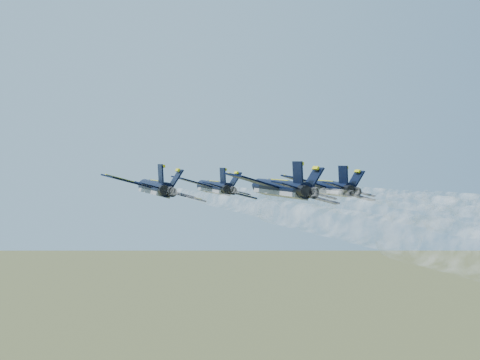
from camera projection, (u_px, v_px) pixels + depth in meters
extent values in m
cylinder|color=black|center=(214.00, 187.00, 101.48)|extent=(4.11, 14.10, 2.18)
cone|color=black|center=(200.00, 187.00, 109.37)|extent=(2.54, 3.01, 2.18)
ellipsoid|color=black|center=(209.00, 183.00, 104.91)|extent=(1.55, 2.67, 1.09)
cube|color=gray|center=(213.00, 191.00, 101.42)|extent=(3.38, 12.61, 0.85)
cube|color=black|center=(194.00, 182.00, 99.56)|extent=(6.82, 5.63, 1.71)
cube|color=yellow|center=(191.00, 181.00, 101.26)|extent=(5.36, 2.87, 1.71)
cube|color=black|center=(238.00, 194.00, 101.79)|extent=(6.44, 4.34, 1.71)
cube|color=yellow|center=(234.00, 193.00, 103.49)|extent=(5.76, 1.36, 1.71)
cube|color=black|center=(213.00, 183.00, 94.50)|extent=(3.16, 2.80, 0.83)
cube|color=black|center=(242.00, 191.00, 95.88)|extent=(3.01, 2.28, 0.83)
cube|color=black|center=(223.00, 176.00, 95.74)|extent=(0.65, 2.34, 2.74)
cube|color=black|center=(234.00, 179.00, 96.29)|extent=(1.92, 2.52, 2.39)
cylinder|color=black|center=(226.00, 187.00, 94.34)|extent=(1.57, 1.45, 1.41)
cylinder|color=black|center=(232.00, 189.00, 94.63)|extent=(1.57, 1.45, 1.41)
cylinder|color=black|center=(155.00, 188.00, 84.49)|extent=(4.11, 14.10, 2.18)
cone|color=black|center=(143.00, 187.00, 92.38)|extent=(2.54, 3.01, 2.18)
ellipsoid|color=black|center=(150.00, 183.00, 87.92)|extent=(1.55, 2.67, 1.09)
cube|color=gray|center=(154.00, 193.00, 84.43)|extent=(3.38, 12.61, 0.85)
cube|color=black|center=(129.00, 181.00, 82.57)|extent=(6.82, 5.63, 1.71)
cube|color=yellow|center=(126.00, 181.00, 84.27)|extent=(5.36, 2.87, 1.71)
cube|color=black|center=(183.00, 195.00, 84.80)|extent=(6.44, 4.34, 1.71)
cube|color=yellow|center=(180.00, 194.00, 86.50)|extent=(5.76, 1.36, 1.71)
cube|color=black|center=(148.00, 183.00, 77.51)|extent=(3.16, 2.80, 0.83)
cube|color=black|center=(184.00, 192.00, 78.89)|extent=(3.01, 2.28, 0.83)
cube|color=black|center=(161.00, 174.00, 78.74)|extent=(0.65, 2.34, 2.74)
cube|color=black|center=(175.00, 178.00, 79.30)|extent=(1.92, 2.52, 2.39)
cylinder|color=black|center=(164.00, 188.00, 77.34)|extent=(1.57, 1.45, 1.41)
cylinder|color=black|center=(171.00, 190.00, 77.64)|extent=(1.57, 1.45, 1.41)
cylinder|color=black|center=(326.00, 187.00, 91.01)|extent=(4.11, 14.10, 2.18)
cone|color=black|center=(301.00, 187.00, 98.90)|extent=(2.54, 3.01, 2.18)
ellipsoid|color=black|center=(316.00, 183.00, 94.45)|extent=(1.55, 2.67, 1.09)
cube|color=gray|center=(325.00, 192.00, 90.95)|extent=(3.38, 12.61, 0.85)
cube|color=black|center=(305.00, 182.00, 89.09)|extent=(6.82, 5.63, 1.71)
cube|color=yellow|center=(300.00, 181.00, 90.79)|extent=(5.36, 2.87, 1.71)
cube|color=black|center=(352.00, 195.00, 91.33)|extent=(6.44, 4.34, 1.71)
cube|color=yellow|center=(345.00, 194.00, 93.03)|extent=(5.76, 1.36, 1.71)
cube|color=black|center=(334.00, 183.00, 84.03)|extent=(3.16, 2.80, 0.83)
cube|color=black|center=(364.00, 192.00, 85.41)|extent=(3.01, 2.28, 0.83)
cube|color=black|center=(343.00, 175.00, 85.27)|extent=(0.65, 2.34, 2.74)
cube|color=black|center=(355.00, 178.00, 85.83)|extent=(1.92, 2.52, 2.39)
cylinder|color=black|center=(349.00, 187.00, 83.87)|extent=(1.57, 1.45, 1.41)
cylinder|color=black|center=(355.00, 189.00, 84.16)|extent=(1.57, 1.45, 1.41)
cylinder|color=black|center=(281.00, 188.00, 75.08)|extent=(4.11, 14.10, 2.18)
cone|color=black|center=(255.00, 188.00, 82.96)|extent=(2.54, 3.01, 2.18)
ellipsoid|color=black|center=(270.00, 183.00, 78.51)|extent=(1.55, 2.67, 1.09)
cube|color=gray|center=(279.00, 194.00, 75.02)|extent=(3.38, 12.61, 0.85)
cube|color=black|center=(254.00, 181.00, 73.16)|extent=(6.82, 5.63, 1.71)
cube|color=yellow|center=(249.00, 180.00, 74.85)|extent=(5.36, 2.87, 1.71)
cube|color=black|center=(312.00, 197.00, 75.39)|extent=(6.44, 4.34, 1.71)
cube|color=yellow|center=(305.00, 196.00, 77.09)|extent=(5.76, 1.36, 1.71)
cube|color=black|center=(286.00, 183.00, 68.09)|extent=(3.16, 2.80, 0.83)
cube|color=black|center=(324.00, 194.00, 69.47)|extent=(3.01, 2.28, 0.83)
cube|color=black|center=(298.00, 172.00, 69.33)|extent=(0.65, 2.34, 2.74)
cube|color=black|center=(313.00, 177.00, 69.89)|extent=(1.92, 2.52, 2.39)
cylinder|color=black|center=(304.00, 188.00, 67.93)|extent=(1.57, 1.45, 1.41)
cylinder|color=black|center=(312.00, 190.00, 68.22)|extent=(1.57, 1.45, 1.41)
cylinder|color=white|center=(249.00, 188.00, 86.56)|extent=(3.58, 17.39, 1.15)
cylinder|color=white|center=(301.00, 188.00, 71.03)|extent=(4.01, 17.45, 1.59)
cylinder|color=white|center=(383.00, 189.00, 55.51)|extent=(4.52, 17.52, 2.10)
cylinder|color=white|center=(186.00, 188.00, 69.57)|extent=(3.58, 17.39, 1.15)
cylinder|color=white|center=(236.00, 189.00, 54.04)|extent=(4.01, 17.45, 1.59)
cylinder|color=white|center=(326.00, 191.00, 38.52)|extent=(4.52, 17.52, 2.10)
cylinder|color=white|center=(388.00, 188.00, 76.09)|extent=(3.58, 17.39, 1.15)
cylinder|color=white|center=(347.00, 189.00, 60.15)|extent=(3.58, 17.39, 1.15)
cylinder|color=white|center=(464.00, 190.00, 44.63)|extent=(4.01, 17.45, 1.59)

